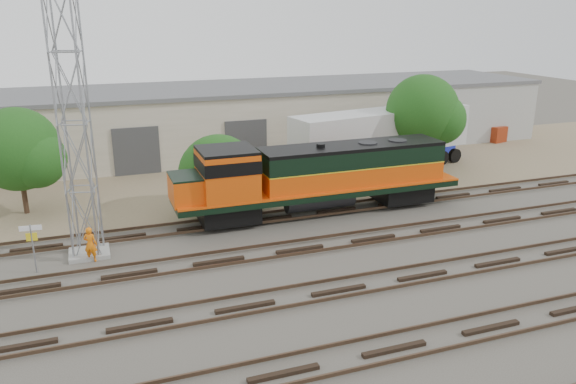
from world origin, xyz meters
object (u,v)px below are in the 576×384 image
object	(u,v)px
worker	(90,244)
semi_trailer	(386,132)
locomotive	(315,176)
signal_tower	(75,128)

from	to	relation	value
worker	semi_trailer	distance (m)	22.85
locomotive	worker	size ratio (longest dim) A/B	9.85
locomotive	worker	world-z (taller)	locomotive
worker	semi_trailer	xyz separation A→B (m)	(20.66, 9.57, 1.91)
signal_tower	semi_trailer	bearing A→B (deg)	22.78
worker	semi_trailer	bearing A→B (deg)	-131.15
signal_tower	worker	distance (m)	5.32
signal_tower	worker	size ratio (longest dim) A/B	7.42
signal_tower	worker	xyz separation A→B (m)	(0.10, -0.85, -5.25)
signal_tower	semi_trailer	world-z (taller)	signal_tower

